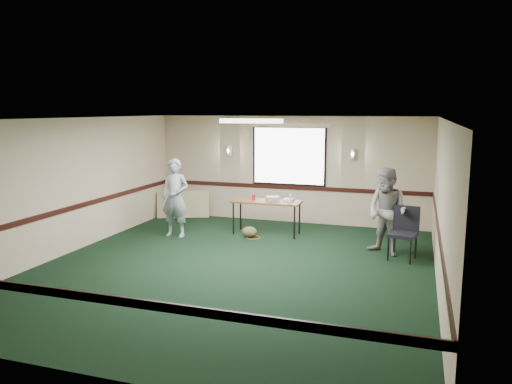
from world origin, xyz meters
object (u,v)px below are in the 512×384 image
(person_left, at_px, (175,198))
(conference_chair, at_px, (404,228))
(projector, at_px, (273,199))
(folding_table, at_px, (267,203))
(person_right, at_px, (387,212))

(person_left, bearing_deg, conference_chair, -3.80)
(projector, xyz_separation_m, conference_chair, (2.95, -1.07, -0.24))
(projector, relative_size, conference_chair, 0.28)
(folding_table, relative_size, conference_chair, 1.54)
(folding_table, distance_m, conference_chair, 3.25)
(projector, distance_m, conference_chair, 3.15)
(folding_table, distance_m, projector, 0.18)
(folding_table, bearing_deg, person_left, -157.19)
(person_left, relative_size, person_right, 1.03)
(projector, bearing_deg, person_left, -179.21)
(person_left, bearing_deg, projector, 21.59)
(folding_table, height_order, person_left, person_left)
(folding_table, xyz_separation_m, projector, (0.13, 0.06, 0.11))
(conference_chair, bearing_deg, person_right, 163.56)
(person_left, height_order, person_right, person_left)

